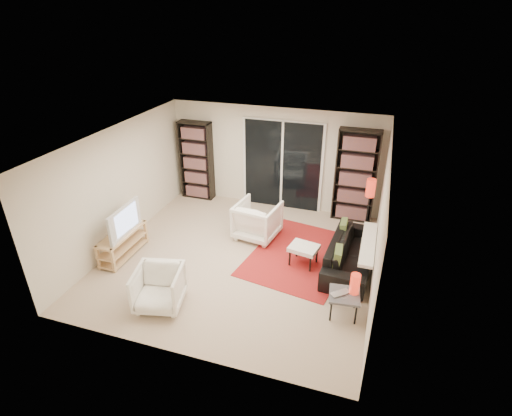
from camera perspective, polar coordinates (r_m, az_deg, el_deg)
The scene contains 20 objects.
floor at distance 7.86m, azimuth -2.42°, elevation -7.20°, with size 5.00×5.00×0.00m, color #B9A790.
wall_back at distance 9.45m, azimuth 2.66°, elevation 7.12°, with size 5.00×0.02×2.40m, color beige.
wall_front at distance 5.34m, azimuth -12.05°, elevation -10.86°, with size 5.00×0.02×2.40m, color beige.
wall_left at distance 8.39m, azimuth -18.87°, elevation 2.95°, with size 0.02×5.00×2.40m, color beige.
wall_right at distance 6.88m, azimuth 17.34°, elevation -2.23°, with size 0.02×5.00×2.40m, color beige.
ceiling at distance 6.80m, azimuth -2.82°, elevation 9.73°, with size 5.00×5.00×0.02m, color white.
sliding_door at distance 9.42m, azimuth 3.76°, elevation 6.05°, with size 1.92×0.08×2.16m.
bookshelf_left at distance 10.03m, azimuth -8.50°, elevation 6.70°, with size 0.80×0.30×1.95m.
bookshelf_right at distance 9.07m, azimuth 14.04°, elevation 4.42°, with size 0.90×0.30×2.10m.
tv_stand at distance 8.24m, azimuth -18.44°, elevation -4.83°, with size 0.38×1.19×0.50m.
tv at distance 7.97m, azimuth -18.87°, elevation -1.63°, with size 1.01×0.13×0.58m, color black.
rug at distance 7.99m, azimuth 6.33°, elevation -6.70°, with size 1.78×2.41×0.01m, color #A51E1D.
sofa at distance 7.69m, azimuth 13.50°, elevation -6.33°, with size 1.98×0.77×0.58m, color black.
armchair_back at distance 8.36m, azimuth 0.20°, elevation -1.74°, with size 0.84×0.86×0.79m, color white.
armchair_front at distance 6.75m, azimuth -13.71°, elevation -11.05°, with size 0.74×0.76×0.69m, color white.
ottoman at distance 7.56m, azimuth 6.84°, elevation -5.81°, with size 0.59×0.51×0.40m.
side_table at distance 6.54m, azimuth 12.51°, elevation -12.22°, with size 0.52×0.52×0.40m.
laptop at distance 6.47m, azimuth 12.18°, elevation -12.03°, with size 0.31×0.20×0.02m, color silver.
table_lamp at distance 6.47m, azimuth 13.95°, elevation -10.45°, with size 0.15×0.15×0.34m, color red.
floor_lamp at distance 8.31m, azimuth 15.95°, elevation 1.89°, with size 0.20×0.20×1.36m.
Camera 1 is at (2.30, -6.07, 4.44)m, focal length 28.00 mm.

